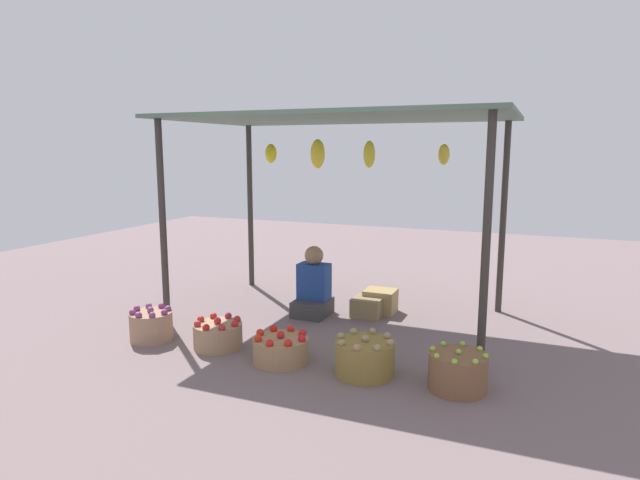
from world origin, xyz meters
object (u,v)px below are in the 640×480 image
Objects in this scene: vendor_person at (313,289)px; basket_limes at (458,371)px; basket_potatoes at (365,357)px; basket_red_apples at (218,335)px; basket_red_tomatoes at (281,349)px; basket_purple_onions at (151,325)px; wooden_crate_near_vendor at (368,307)px; wooden_crate_stacked_rear at (380,301)px.

vendor_person is 2.24m from basket_limes.
basket_red_apples is at bearing 177.58° from basket_potatoes.
basket_potatoes reaches higher than basket_red_tomatoes.
basket_red_tomatoes is 0.99× the size of basket_potatoes.
vendor_person reaches higher than basket_purple_onions.
basket_purple_onions is 0.90× the size of basket_limes.
basket_limes is (2.21, -0.06, 0.02)m from basket_red_apples.
wooden_crate_near_vendor is (0.30, 1.55, -0.01)m from basket_red_tomatoes.
basket_purple_onions is at bearing -179.55° from basket_potatoes.
basket_potatoes is (1.46, -0.06, 0.02)m from basket_red_apples.
basket_potatoes reaches higher than basket_red_apples.
basket_red_tomatoes is at bearing 0.07° from basket_purple_onions.
basket_red_apples is at bearing -108.24° from vendor_person.
basket_potatoes is (2.17, 0.02, 0.00)m from basket_purple_onions.
wooden_crate_stacked_rear is at bearing 64.15° from wooden_crate_near_vendor.
basket_potatoes is at bearing -2.42° from basket_red_apples.
wooden_crate_near_vendor is (-1.21, 1.53, -0.04)m from basket_limes.
wooden_crate_near_vendor is at bearing 55.90° from basket_red_apples.
wooden_crate_stacked_rear is at bearing 123.16° from basket_limes.
basket_purple_onions is at bearing -137.69° from wooden_crate_near_vendor.
vendor_person is 1.59× the size of basket_red_tomatoes.
basket_purple_onions is 1.18× the size of wooden_crate_stacked_rear.
basket_purple_onions is 2.50m from wooden_crate_stacked_rear.
basket_red_apples reaches higher than wooden_crate_near_vendor.
basket_limes is at bearing -51.67° from wooden_crate_near_vendor.
vendor_person is at bearing 127.71° from basket_potatoes.
basket_red_apples is at bearing 173.67° from basket_red_tomatoes.
basket_red_tomatoes reaches higher than wooden_crate_near_vendor.
basket_limes reaches higher than wooden_crate_stacked_rear.
vendor_person is 0.64m from wooden_crate_near_vendor.
vendor_person is at bearing 143.21° from basket_limes.
vendor_person reaches higher than wooden_crate_stacked_rear.
basket_limes is 1.95m from wooden_crate_near_vendor.
basket_red_tomatoes is 1.52m from basket_limes.
basket_purple_onions is 0.89× the size of basket_red_apples.
vendor_person is 1.36m from basket_red_apples.
wooden_crate_stacked_rear is (1.09, 1.66, 0.01)m from basket_red_apples.
basket_purple_onions is at bearing -179.93° from basket_red_tomatoes.
basket_red_tomatoes is at bearing -179.22° from basket_limes.
basket_red_apples is 0.70m from basket_red_tomatoes.
vendor_person is 0.79m from wooden_crate_stacked_rear.
basket_red_tomatoes is (0.27, -1.36, -0.18)m from vendor_person.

